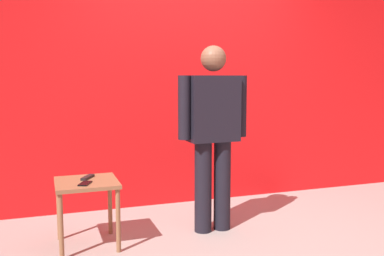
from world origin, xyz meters
name	(u,v)px	position (x,y,z in m)	size (l,w,h in m)	color
ground_plane	(251,249)	(0.00, 0.00, 0.00)	(12.00, 12.00, 0.00)	#9E9991
back_wall_red	(190,66)	(0.00, 1.48, 1.48)	(6.25, 0.12, 2.96)	red
standing_person	(213,129)	(-0.12, 0.51, 0.91)	(0.64, 0.24, 1.62)	black
side_table	(87,192)	(-1.21, 0.51, 0.45)	(0.48, 0.48, 0.53)	olive
cell_phone	(85,183)	(-1.23, 0.40, 0.54)	(0.07, 0.14, 0.01)	black
tv_remote	(88,177)	(-1.19, 0.59, 0.54)	(0.04, 0.17, 0.02)	black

